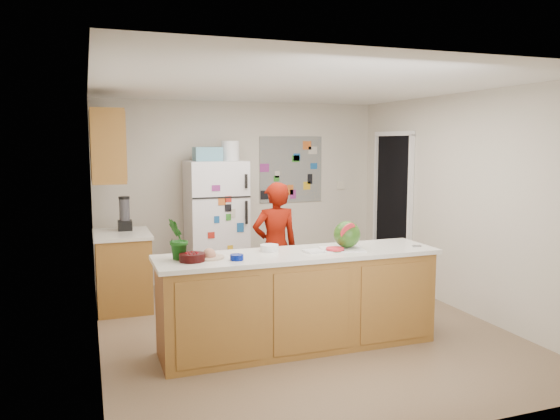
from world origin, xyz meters
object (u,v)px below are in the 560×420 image
object	(u,v)px
refrigerator	(216,225)
watermelon	(347,234)
cherry_bowl	(192,257)
person	(275,247)

from	to	relation	value
refrigerator	watermelon	world-z (taller)	refrigerator
watermelon	cherry_bowl	world-z (taller)	watermelon
cherry_bowl	person	bearing A→B (deg)	45.94
person	watermelon	size ratio (longest dim) A/B	5.77
person	cherry_bowl	distance (m)	1.71
refrigerator	watermelon	size ratio (longest dim) A/B	6.57
watermelon	person	bearing A→B (deg)	105.67
refrigerator	watermelon	bearing A→B (deg)	-72.56
watermelon	cherry_bowl	distance (m)	1.51
cherry_bowl	refrigerator	bearing A→B (deg)	72.52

